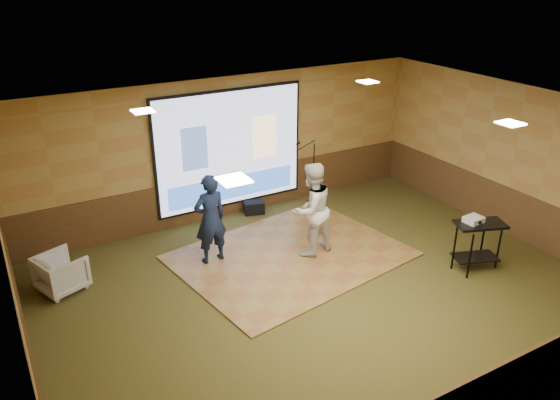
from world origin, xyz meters
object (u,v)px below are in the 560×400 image
duffel_bag (254,207)px  dance_floor (291,255)px  mic_stand (311,183)px  av_table (478,237)px  player_left (210,219)px  projector_screen (230,150)px  projector (474,220)px  banquet_chair (61,273)px  player_right (311,209)px

duffel_bag → dance_floor: bearing=-97.7°
dance_floor → mic_stand: 2.55m
av_table → player_left: bearing=147.4°
projector_screen → projector: bearing=-56.7°
mic_stand → banquet_chair: mic_stand is taller
av_table → projector: bearing=135.4°
mic_stand → duffel_bag: size_ratio=3.51×
dance_floor → duffel_bag: duffel_bag is taller
player_right → projector: size_ratio=5.74×
av_table → projector: size_ratio=2.91×
projector → mic_stand: mic_stand is taller
player_right → av_table: bearing=129.2°
projector_screen → banquet_chair: size_ratio=4.64×
player_left → banquet_chair: (-2.56, 0.40, -0.55)m
player_right → av_table: size_ratio=1.97×
projector_screen → banquet_chair: projector_screen is taller
dance_floor → mic_stand: mic_stand is taller
projector → banquet_chair: projector is taller
player_left → dance_floor: bearing=153.6°
projector → banquet_chair: bearing=152.3°
dance_floor → projector: projector is taller
dance_floor → av_table: bearing=-37.1°
projector_screen → mic_stand: 2.09m
projector_screen → player_left: bearing=-125.7°
player_right → duffel_bag: size_ratio=4.13×
player_right → duffel_bag: 2.28m
dance_floor → projector: 3.35m
dance_floor → player_right: player_right is taller
player_left → mic_stand: (3.01, 1.32, -0.38)m
projector_screen → player_left: 2.14m
player_left → av_table: size_ratio=1.86×
dance_floor → banquet_chair: (-3.91, 0.95, 0.31)m
duffel_bag → projector: bearing=-59.9°
duffel_bag → banquet_chair: bearing=-165.4°
av_table → banquet_chair: (-6.58, 2.96, -0.30)m
projector → player_right: bearing=136.4°
projector_screen → projector: size_ratio=10.62×
projector → duffel_bag: projector is taller
dance_floor → player_right: bearing=-14.7°
mic_stand → duffel_bag: mic_stand is taller
player_left → av_table: player_left is taller
projector_screen → av_table: size_ratio=3.65×
dance_floor → player_left: (-1.35, 0.55, 0.86)m
av_table → mic_stand: 4.02m
player_left → projector_screen: bearing=-129.9°
banquet_chair → duffel_bag: bearing=-96.2°
mic_stand → projector_screen: bearing=152.5°
player_right → av_table: player_right is taller
projector → dance_floor: bearing=139.4°
projector_screen → duffel_bag: size_ratio=7.64×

